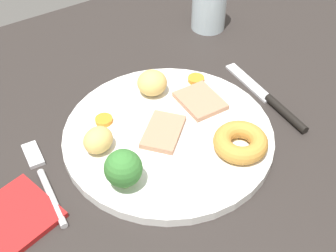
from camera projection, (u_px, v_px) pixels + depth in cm
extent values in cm
cube|color=#2B2623|center=(183.00, 140.00, 65.58)|extent=(120.00, 84.00, 3.60)
cylinder|color=white|center=(168.00, 135.00, 62.85)|extent=(29.23, 29.23, 1.40)
cube|color=tan|center=(163.00, 131.00, 61.78)|extent=(8.51, 8.24, 0.80)
cube|color=tan|center=(200.00, 101.00, 66.44)|extent=(5.78, 7.06, 0.80)
torus|color=#C68938|center=(241.00, 142.00, 59.16)|extent=(7.28, 7.28, 2.41)
ellipsoid|color=#D8B260|center=(98.00, 140.00, 58.85)|extent=(5.44, 5.16, 3.28)
ellipsoid|color=#D8B260|center=(154.00, 82.00, 67.31)|extent=(5.49, 5.43, 3.73)
cylinder|color=orange|center=(104.00, 120.00, 63.52)|extent=(2.47, 2.47, 0.66)
cylinder|color=orange|center=(196.00, 79.00, 70.27)|extent=(2.58, 2.58, 0.67)
cylinder|color=#8CB766|center=(125.00, 181.00, 55.18)|extent=(1.44, 1.44, 1.33)
sphere|color=#387A33|center=(123.00, 168.00, 53.58)|extent=(4.69, 4.69, 4.69)
cylinder|color=silver|center=(52.00, 197.00, 55.34)|extent=(1.69, 9.54, 0.90)
cube|color=silver|center=(33.00, 155.00, 60.67)|extent=(2.37, 4.65, 0.60)
cylinder|color=black|center=(286.00, 113.00, 66.23)|extent=(1.75, 8.56, 1.20)
cube|color=silver|center=(249.00, 82.00, 72.16)|extent=(2.38, 10.59, 0.40)
cylinder|color=silver|center=(209.00, 3.00, 81.17)|extent=(6.25, 6.25, 9.81)
cube|color=red|center=(7.00, 222.00, 52.78)|extent=(12.94, 11.52, 0.80)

